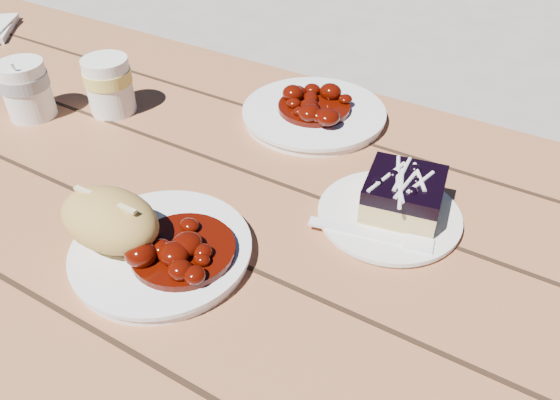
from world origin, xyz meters
The scene contains 11 objects.
picnic_table centered at (0.00, 0.00, 0.59)m, with size 2.00×1.55×0.75m.
main_plate centered at (0.26, -0.12, 0.76)m, with size 0.21×0.21×0.02m, color white.
goulash_stew centered at (0.29, -0.11, 0.79)m, with size 0.12×0.12×0.04m, color #490A02, non-canonical shape.
bread_roll centered at (0.20, -0.14, 0.80)m, with size 0.13×0.09×0.07m, color tan.
dessert_plate centered at (0.47, 0.09, 0.76)m, with size 0.18×0.18×0.01m, color white.
blueberry_cake centered at (0.48, 0.10, 0.79)m, with size 0.11×0.11×0.05m.
fork_dessert centered at (0.45, 0.03, 0.76)m, with size 0.03×0.16×0.01m, color white, non-canonical shape.
coffee_cup centered at (-0.15, 0.03, 0.80)m, with size 0.08×0.08×0.09m, color white.
second_plate centered at (0.26, 0.27, 0.76)m, with size 0.23×0.23×0.02m, color white.
second_stew centered at (0.26, 0.27, 0.79)m, with size 0.12×0.12×0.04m, color #490A02, non-canonical shape.
second_cup centered at (-0.05, 0.11, 0.80)m, with size 0.08×0.08×0.09m, color white.
Camera 1 is at (0.62, -0.45, 1.22)m, focal length 35.00 mm.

